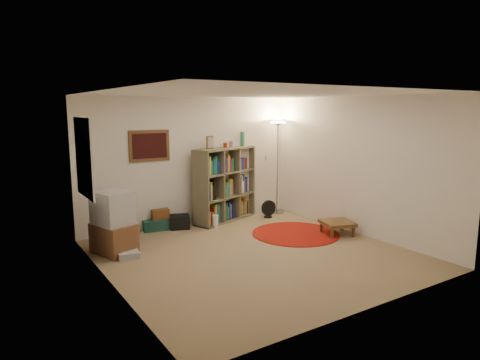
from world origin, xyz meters
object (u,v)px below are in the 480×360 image
object	(u,v)px
floor_fan	(269,209)
tv_stand	(113,224)
floor_lamp	(278,136)
suitcase	(159,224)
bookshelf	(224,186)
side_table	(337,224)

from	to	relation	value
floor_fan	tv_stand	bearing A→B (deg)	-171.12
floor_lamp	floor_fan	world-z (taller)	floor_lamp
floor_lamp	suitcase	bearing A→B (deg)	176.07
floor_fan	tv_stand	size ratio (longest dim) A/B	0.37
suitcase	floor_fan	bearing A→B (deg)	-2.42
bookshelf	floor_lamp	distance (m)	1.64
floor_lamp	floor_fan	bearing A→B (deg)	-148.61
suitcase	side_table	distance (m)	3.36
floor_lamp	tv_stand	world-z (taller)	floor_lamp
tv_stand	suitcase	distance (m)	1.51
side_table	tv_stand	bearing A→B (deg)	162.47
floor_fan	bookshelf	bearing A→B (deg)	160.84
bookshelf	floor_lamp	world-z (taller)	floor_lamp
floor_lamp	side_table	distance (m)	2.45
floor_fan	suitcase	world-z (taller)	floor_fan
floor_lamp	side_table	world-z (taller)	floor_lamp
floor_fan	suitcase	distance (m)	2.33
bookshelf	floor_fan	size ratio (longest dim) A/B	4.83
floor_lamp	side_table	bearing A→B (deg)	-92.73
tv_stand	floor_fan	bearing A→B (deg)	-9.86
tv_stand	side_table	world-z (taller)	tv_stand
floor_fan	tv_stand	world-z (taller)	tv_stand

